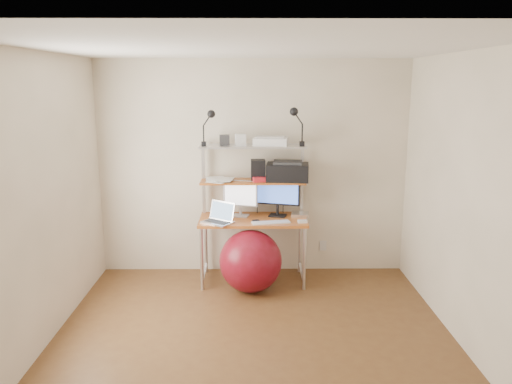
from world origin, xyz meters
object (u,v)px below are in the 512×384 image
laptop (220,218)px  monitor_silver (240,196)px  exercise_ball (251,261)px  monitor_black (278,194)px  printer (288,171)px

laptop → monitor_silver: bearing=84.8°
laptop → exercise_ball: 0.58m
monitor_black → exercise_ball: monitor_black is taller
monitor_black → exercise_ball: size_ratio=0.76×
printer → exercise_ball: printer is taller
printer → monitor_black: bearing=-170.6°
exercise_ball → laptop: bearing=156.9°
monitor_black → monitor_silver: bearing=-163.9°
monitor_black → laptop: (-0.64, -0.26, -0.21)m
monitor_silver → monitor_black: (0.42, 0.01, 0.02)m
monitor_silver → exercise_ball: bearing=-60.2°
laptop → printer: bearing=55.1°
monitor_silver → laptop: bearing=-117.1°
monitor_silver → monitor_black: 0.43m
monitor_silver → exercise_ball: monitor_silver is taller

